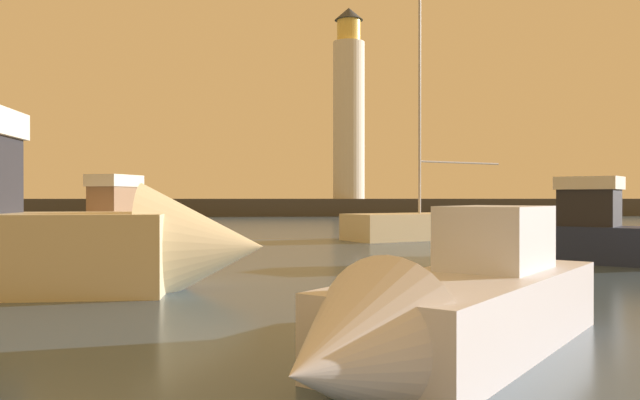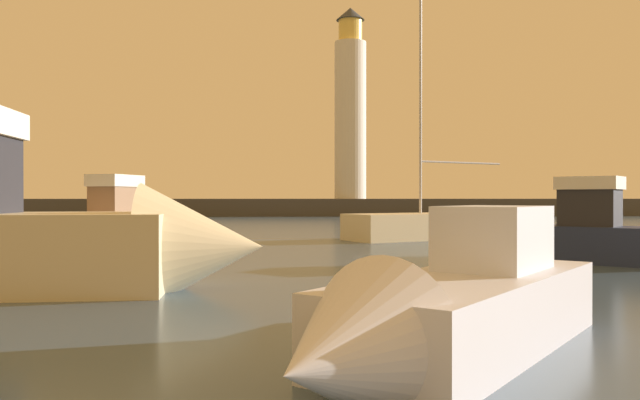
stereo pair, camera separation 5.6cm
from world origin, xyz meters
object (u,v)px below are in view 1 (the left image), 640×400
at_px(motorboat_1, 446,313).
at_px(sailboat_moored, 435,224).
at_px(motorboat_4, 48,238).
at_px(lighthouse, 349,108).
at_px(motorboat_0, 91,226).
at_px(motorboat_2, 557,235).

xyz_separation_m(motorboat_1, sailboat_moored, (5.04, 21.33, 0.06)).
bearing_deg(motorboat_4, motorboat_1, -42.10).
bearing_deg(lighthouse, motorboat_0, -108.40).
bearing_deg(sailboat_moored, motorboat_4, -126.66).
bearing_deg(motorboat_2, motorboat_4, -156.95).
xyz_separation_m(lighthouse, motorboat_0, (-13.45, -40.43, -9.93)).
relative_size(motorboat_0, sailboat_moored, 0.46).
relative_size(lighthouse, motorboat_4, 2.08).
bearing_deg(sailboat_moored, motorboat_2, -83.13).
relative_size(motorboat_1, motorboat_2, 1.02).
distance_m(motorboat_1, motorboat_2, 12.89).
bearing_deg(motorboat_4, motorboat_2, 23.05).
distance_m(motorboat_2, motorboat_4, 13.84).
xyz_separation_m(lighthouse, motorboat_2, (1.42, -45.18, -9.99)).
distance_m(motorboat_0, motorboat_4, 10.39).
bearing_deg(motorboat_1, motorboat_0, 118.26).
xyz_separation_m(motorboat_2, sailboat_moored, (-1.21, 10.06, -0.13)).
relative_size(motorboat_0, motorboat_4, 0.70).
relative_size(lighthouse, motorboat_2, 3.35).
distance_m(lighthouse, motorboat_1, 57.56).
height_order(motorboat_1, motorboat_2, motorboat_2).
bearing_deg(motorboat_0, motorboat_2, -17.73).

